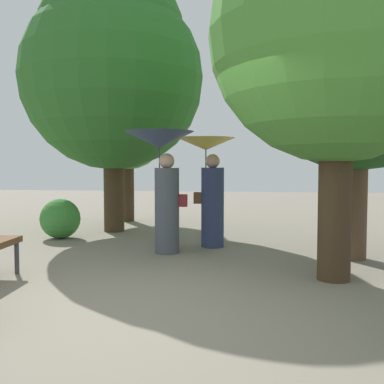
% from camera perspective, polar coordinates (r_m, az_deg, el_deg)
% --- Properties ---
extents(ground_plane, '(40.00, 40.00, 0.00)m').
position_cam_1_polar(ground_plane, '(4.73, -5.42, -14.19)').
color(ground_plane, gray).
extents(person_left, '(1.12, 1.12, 1.98)m').
position_cam_1_polar(person_left, '(7.23, -3.80, 3.14)').
color(person_left, '#474C56').
rests_on(person_left, ground).
extents(person_right, '(1.01, 1.01, 1.91)m').
position_cam_1_polar(person_right, '(7.77, 2.23, 2.13)').
color(person_right, navy).
rests_on(person_right, ground).
extents(tree_near_left, '(2.00, 2.00, 3.75)m').
position_cam_1_polar(tree_near_left, '(11.52, -8.29, 8.80)').
color(tree_near_left, '#42301E').
rests_on(tree_near_left, ground).
extents(tree_near_right, '(3.26, 3.26, 5.08)m').
position_cam_1_polar(tree_near_right, '(7.41, 20.43, 17.29)').
color(tree_near_right, brown).
rests_on(tree_near_right, ground).
extents(tree_mid_left, '(3.87, 3.87, 5.70)m').
position_cam_1_polar(tree_mid_left, '(9.99, -10.16, 15.68)').
color(tree_mid_left, '#42301E').
rests_on(tree_mid_left, ground).
extents(tree_mid_right, '(3.16, 3.16, 5.12)m').
position_cam_1_polar(tree_mid_right, '(6.06, 18.29, 21.19)').
color(tree_mid_right, '#42301E').
rests_on(tree_mid_right, ground).
extents(bush_behind_bench, '(0.78, 0.78, 0.78)m').
position_cam_1_polar(bush_behind_bench, '(9.09, -16.56, -3.29)').
color(bush_behind_bench, '#387F33').
rests_on(bush_behind_bench, ground).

